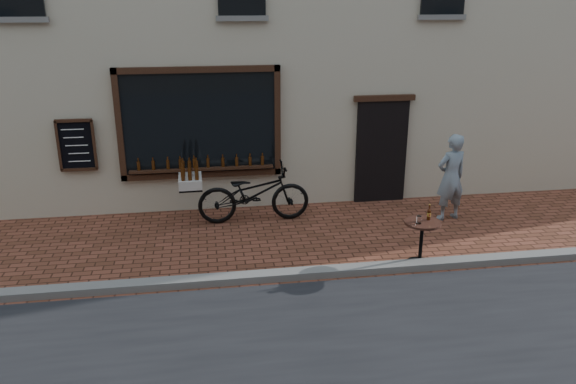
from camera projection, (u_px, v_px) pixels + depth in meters
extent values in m
plane|color=#5B2E1D|center=(329.00, 281.00, 8.85)|extent=(90.00, 90.00, 0.00)
cube|color=slate|center=(326.00, 272.00, 9.02)|extent=(90.00, 0.25, 0.12)
cube|color=black|center=(200.00, 123.00, 11.18)|extent=(3.00, 0.06, 2.00)
cube|color=black|center=(197.00, 70.00, 10.81)|extent=(3.24, 0.10, 0.12)
cube|color=black|center=(203.00, 174.00, 11.52)|extent=(3.24, 0.10, 0.12)
cube|color=black|center=(119.00, 126.00, 10.94)|extent=(0.12, 0.10, 2.24)
cube|color=black|center=(277.00, 121.00, 11.39)|extent=(0.12, 0.10, 2.24)
cube|color=black|center=(202.00, 169.00, 11.43)|extent=(2.90, 0.16, 0.05)
cube|color=black|center=(381.00, 152.00, 11.99)|extent=(1.10, 0.10, 2.20)
cube|color=black|center=(385.00, 98.00, 11.58)|extent=(1.30, 0.10, 0.12)
cube|color=black|center=(77.00, 145.00, 10.94)|extent=(0.62, 0.04, 0.92)
cylinder|color=#3D1C07|center=(139.00, 166.00, 11.21)|extent=(0.06, 0.06, 0.19)
cylinder|color=#3D1C07|center=(153.00, 165.00, 11.25)|extent=(0.06, 0.06, 0.19)
cylinder|color=#3D1C07|center=(167.00, 165.00, 11.29)|extent=(0.06, 0.06, 0.19)
cylinder|color=#3D1C07|center=(181.00, 164.00, 11.33)|extent=(0.06, 0.06, 0.19)
cylinder|color=#3D1C07|center=(195.00, 164.00, 11.37)|extent=(0.06, 0.06, 0.19)
cylinder|color=#3D1C07|center=(209.00, 163.00, 11.41)|extent=(0.06, 0.06, 0.19)
cylinder|color=#3D1C07|center=(223.00, 162.00, 11.45)|extent=(0.06, 0.06, 0.19)
cylinder|color=#3D1C07|center=(236.00, 162.00, 11.49)|extent=(0.06, 0.06, 0.19)
cylinder|color=#3D1C07|center=(250.00, 161.00, 11.53)|extent=(0.06, 0.06, 0.19)
cylinder|color=#3D1C07|center=(263.00, 161.00, 11.57)|extent=(0.06, 0.06, 0.19)
imported|color=black|center=(254.00, 193.00, 11.04)|extent=(2.21, 0.81, 1.15)
cube|color=black|center=(191.00, 186.00, 10.77)|extent=(0.45, 0.62, 0.04)
cube|color=beige|center=(190.00, 181.00, 10.74)|extent=(0.45, 0.65, 0.18)
cylinder|color=#3D1C07|center=(197.00, 174.00, 10.47)|extent=(0.07, 0.07, 0.24)
cylinder|color=#3D1C07|center=(190.00, 174.00, 10.45)|extent=(0.07, 0.07, 0.24)
cylinder|color=#3D1C07|center=(183.00, 174.00, 10.43)|extent=(0.07, 0.07, 0.24)
cylinder|color=#3D1C07|center=(197.00, 171.00, 10.62)|extent=(0.07, 0.07, 0.24)
cylinder|color=#3D1C07|center=(190.00, 172.00, 10.60)|extent=(0.07, 0.07, 0.24)
cylinder|color=#3D1C07|center=(183.00, 172.00, 10.58)|extent=(0.07, 0.07, 0.24)
cylinder|color=#3D1C07|center=(196.00, 169.00, 10.76)|extent=(0.07, 0.07, 0.24)
cylinder|color=#3D1C07|center=(190.00, 169.00, 10.74)|extent=(0.07, 0.07, 0.24)
cylinder|color=#3D1C07|center=(183.00, 170.00, 10.72)|extent=(0.07, 0.07, 0.24)
cylinder|color=#3D1C07|center=(196.00, 167.00, 10.90)|extent=(0.07, 0.07, 0.24)
cylinder|color=#3D1C07|center=(190.00, 167.00, 10.88)|extent=(0.07, 0.07, 0.24)
cylinder|color=#3D1C07|center=(183.00, 167.00, 10.86)|extent=(0.07, 0.07, 0.24)
cylinder|color=black|center=(419.00, 263.00, 9.41)|extent=(0.44, 0.44, 0.03)
cylinder|color=black|center=(421.00, 243.00, 9.29)|extent=(0.06, 0.06, 0.70)
cylinder|color=black|center=(423.00, 223.00, 9.17)|extent=(0.60, 0.60, 0.04)
cylinder|color=gold|center=(429.00, 214.00, 9.20)|extent=(0.06, 0.06, 0.06)
cylinder|color=white|center=(419.00, 220.00, 9.06)|extent=(0.08, 0.08, 0.13)
imported|color=gray|center=(451.00, 177.00, 11.06)|extent=(0.71, 0.55, 1.75)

